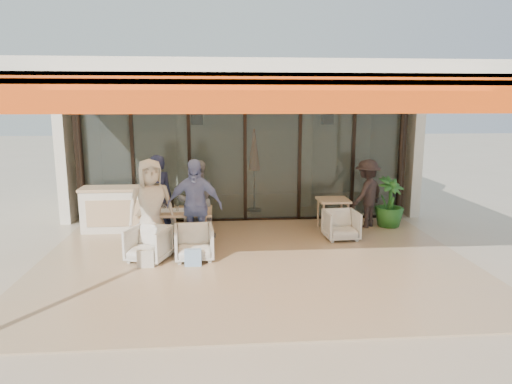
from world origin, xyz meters
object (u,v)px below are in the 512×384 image
Objects in this scene: diner_cream at (151,207)px; diner_navy at (157,198)px; side_chair at (341,224)px; chair_far_left at (161,219)px; standing_woman at (367,194)px; diner_periwinkle at (195,206)px; potted_palm at (389,202)px; diner_grey at (197,200)px; side_table at (333,203)px; chair_near_right at (194,241)px; chair_far_right at (198,220)px; chair_near_left at (149,242)px; dining_table at (175,213)px; host_counter at (123,209)px.

diner_navy is at bearing 70.38° from diner_cream.
diner_navy reaches higher than side_chair.
chair_far_left is 4.82m from standing_woman.
potted_palm is at bearing 24.53° from diner_periwinkle.
diner_cream reaches higher than side_chair.
side_table is (3.10, 0.41, -0.22)m from diner_grey.
chair_far_left is at bearing 109.21° from chair_near_right.
chair_far_left is 0.94× the size of side_chair.
side_chair is at bearing 162.59° from chair_far_left.
chair_near_right is 1.73m from diner_navy.
chair_far_right is 0.36× the size of standing_woman.
chair_far_left is at bearing -39.76° from standing_woman.
diner_cream is (-0.84, 0.50, 0.57)m from chair_near_right.
diner_navy reaches higher than chair_near_left.
standing_woman is (4.79, 1.98, 0.46)m from chair_near_left.
standing_woman is at bearing 27.03° from diner_periwinkle.
diner_periwinkle is (0.84, -1.40, 0.60)m from chair_far_left.
dining_table is 0.65m from diner_navy.
chair_near_right is 0.45× the size of standing_woman.
diner_cream is (-0.41, -0.46, 0.25)m from dining_table.
chair_far_left is 0.55× the size of potted_palm.
diner_grey is (1.72, -0.71, 0.33)m from host_counter.
potted_palm is (4.50, 1.46, -0.33)m from diner_periwinkle.
standing_woman reaches higher than potted_palm.
chair_far_left reaches higher than chair_far_right.
dining_table is 1.24× the size of potted_palm.
chair_near_left is 1.71m from diner_grey.
diner_grey is at bearing 27.35° from diner_cream.
chair_near_left is 0.39× the size of diner_periwinkle.
chair_near_right is 0.75m from diner_periwinkle.
chair_near_right is at bearing -50.79° from host_counter.
chair_far_left is 3.96m from side_table.
diner_periwinkle is at bearing -43.07° from host_counter.
diner_periwinkle is at bearing -19.62° from diner_cream.
side_chair reaches higher than chair_far_left.
chair_far_right is 0.81× the size of chair_near_right.
diner_cream is at bearing -61.32° from host_counter.
dining_table is at bearing 86.40° from chair_near_left.
chair_far_right is 4.52m from potted_palm.
host_counter is 1.87m from diner_cream.
diner_navy reaches higher than chair_far_right.
diner_grey reaches higher than host_counter.
chair_near_right is 4.92m from potted_palm.
chair_near_right is 3.60m from side_table.
diner_periwinkle is at bearing 72.62° from diner_grey.
side_table is at bearing -177.38° from chair_far_right.
diner_grey is 1.05× the size of standing_woman.
diner_grey is 2.31× the size of side_table.
chair_near_left is (-0.84, -1.90, 0.07)m from chair_far_right.
diner_periwinkle is at bearing -162.02° from potted_palm.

